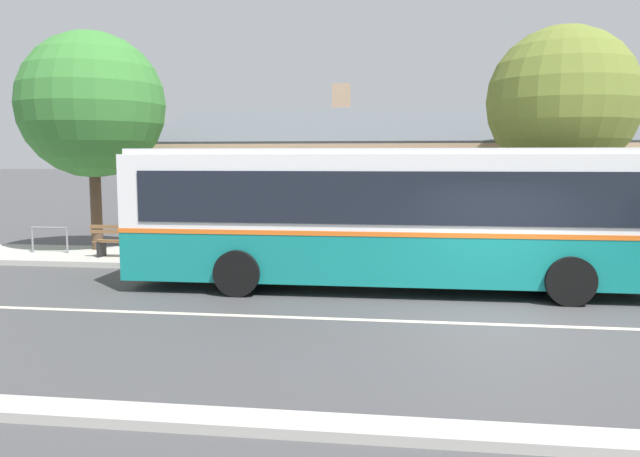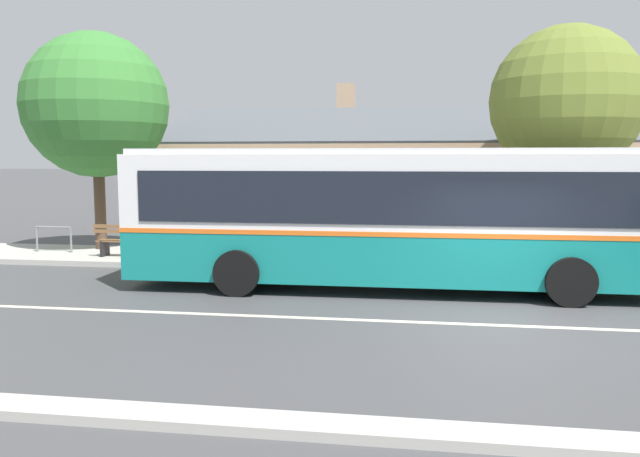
{
  "view_description": "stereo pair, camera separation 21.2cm",
  "coord_description": "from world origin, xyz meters",
  "px_view_note": "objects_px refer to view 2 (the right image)",
  "views": [
    {
      "loc": [
        -1.85,
        -11.13,
        2.94
      ],
      "look_at": [
        -3.69,
        2.43,
        1.4
      ],
      "focal_mm": 35.0,
      "sensor_mm": 36.0,
      "label": 1
    },
    {
      "loc": [
        -1.64,
        -11.1,
        2.94
      ],
      "look_at": [
        -3.69,
        2.43,
        1.4
      ],
      "focal_mm": 35.0,
      "sensor_mm": 36.0,
      "label": 2
    }
  ],
  "objects_px": {
    "street_tree_primary": "(566,102)",
    "street_tree_secondary": "(97,110)",
    "transit_bus": "(391,214)",
    "bench_by_building": "(127,242)",
    "bike_rack": "(54,234)",
    "bench_down_street": "(276,243)"
  },
  "relations": [
    {
      "from": "street_tree_primary",
      "to": "street_tree_secondary",
      "type": "height_order",
      "value": "street_tree_secondary"
    },
    {
      "from": "transit_bus",
      "to": "street_tree_secondary",
      "type": "distance_m",
      "value": 10.25
    },
    {
      "from": "street_tree_primary",
      "to": "bench_by_building",
      "type": "bearing_deg",
      "value": -173.08
    },
    {
      "from": "street_tree_primary",
      "to": "bike_rack",
      "type": "bearing_deg",
      "value": -176.34
    },
    {
      "from": "transit_bus",
      "to": "bike_rack",
      "type": "relative_size",
      "value": 10.16
    },
    {
      "from": "transit_bus",
      "to": "bench_by_building",
      "type": "distance_m",
      "value": 8.01
    },
    {
      "from": "transit_bus",
      "to": "bench_down_street",
      "type": "xyz_separation_m",
      "value": [
        -3.35,
        3.07,
        -1.13
      ]
    },
    {
      "from": "bench_down_street",
      "to": "street_tree_secondary",
      "type": "distance_m",
      "value": 6.94
    },
    {
      "from": "transit_bus",
      "to": "bike_rack",
      "type": "height_order",
      "value": "transit_bus"
    },
    {
      "from": "bench_down_street",
      "to": "bike_rack",
      "type": "relative_size",
      "value": 1.39
    },
    {
      "from": "transit_bus",
      "to": "street_tree_primary",
      "type": "height_order",
      "value": "street_tree_primary"
    },
    {
      "from": "street_tree_primary",
      "to": "transit_bus",
      "type": "bearing_deg",
      "value": -138.86
    },
    {
      "from": "bench_down_street",
      "to": "street_tree_primary",
      "type": "relative_size",
      "value": 0.25
    },
    {
      "from": "bike_rack",
      "to": "street_tree_secondary",
      "type": "bearing_deg",
      "value": 41.18
    },
    {
      "from": "bench_by_building",
      "to": "street_tree_secondary",
      "type": "height_order",
      "value": "street_tree_secondary"
    },
    {
      "from": "bench_by_building",
      "to": "bench_down_street",
      "type": "height_order",
      "value": "same"
    },
    {
      "from": "street_tree_secondary",
      "to": "bench_down_street",
      "type": "bearing_deg",
      "value": -8.64
    },
    {
      "from": "transit_bus",
      "to": "bench_by_building",
      "type": "bearing_deg",
      "value": 161.63
    },
    {
      "from": "bench_by_building",
      "to": "transit_bus",
      "type": "bearing_deg",
      "value": -18.37
    },
    {
      "from": "bench_down_street",
      "to": "street_tree_primary",
      "type": "height_order",
      "value": "street_tree_primary"
    },
    {
      "from": "street_tree_primary",
      "to": "street_tree_secondary",
      "type": "relative_size",
      "value": 0.97
    },
    {
      "from": "street_tree_secondary",
      "to": "bike_rack",
      "type": "height_order",
      "value": "street_tree_secondary"
    }
  ]
}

